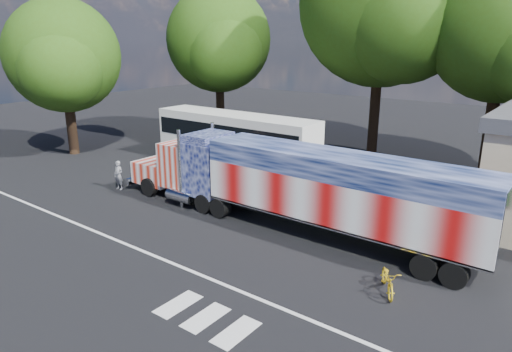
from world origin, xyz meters
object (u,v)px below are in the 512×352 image
Objects in this scene: tree_nw_a at (220,40)px; coach_bus at (235,139)px; semi_truck at (292,184)px; tree_n_mid at (385,4)px; bicycle at (388,280)px; tree_ne_a at (507,30)px; woman at (119,175)px; tree_w_a at (64,56)px.

coach_bus is at bearing -43.22° from tree_nw_a.
tree_n_mid is (-2.32, 14.43, 8.27)m from semi_truck.
tree_ne_a reaches higher than bicycle.
tree_n_mid is (8.36, 15.69, 9.50)m from woman.
coach_bus is 7.22× the size of woman.
semi_truck is at bearing -111.11° from tree_ne_a.
tree_w_a is (-20.21, 1.92, 4.91)m from semi_truck.
woman is at bearing -118.04° from tree_n_mid.
semi_truck reaches higher than woman.
coach_bus reaches higher than bicycle.
tree_nw_a is at bearing 136.78° from coach_bus.
coach_bus is 0.92× the size of tree_ne_a.
bicycle is at bearing -33.05° from coach_bus.
tree_ne_a is (25.46, 11.67, 1.67)m from tree_w_a.
tree_ne_a is at bearing 0.81° from tree_nw_a.
bicycle is at bearing -65.31° from tree_n_mid.
tree_ne_a reaches higher than coach_bus.
coach_bus is at bearing 70.42° from woman.
semi_truck is 11.39× the size of woman.
tree_nw_a is at bearing 68.84° from tree_w_a.
tree_w_a is (-4.40, -11.37, -1.07)m from tree_nw_a.
tree_nw_a is 13.73m from tree_n_mid.
woman is at bearing 143.07° from bicycle.
tree_n_mid is (-7.57, 0.84, 1.70)m from tree_ne_a.
tree_n_mid reaches higher than woman.
tree_n_mid is (6.38, 7.82, 8.54)m from coach_bus.
tree_w_a reaches higher than bicycle.
coach_bus is at bearing -129.21° from tree_n_mid.
woman is at bearing -70.57° from tree_nw_a.
semi_truck is 1.45× the size of tree_ne_a.
semi_truck reaches higher than coach_bus.
tree_n_mid reaches higher than tree_ne_a.
woman is (-1.98, -7.87, -0.96)m from coach_bus.
tree_w_a is 0.69× the size of tree_n_mid.
tree_w_a is at bearing -155.38° from tree_ne_a.
woman is at bearing -18.45° from tree_w_a.
bicycle is 0.14× the size of tree_ne_a.
tree_nw_a reaches higher than tree_w_a.
bicycle is 26.94m from tree_w_a.
semi_truck is 10.82m from woman.
tree_nw_a is 12.24m from tree_w_a.
tree_n_mid is (17.89, 12.51, 3.37)m from tree_w_a.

